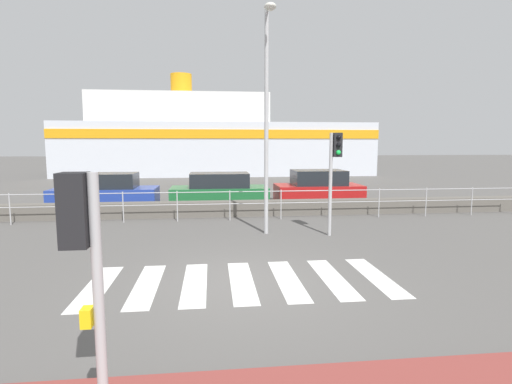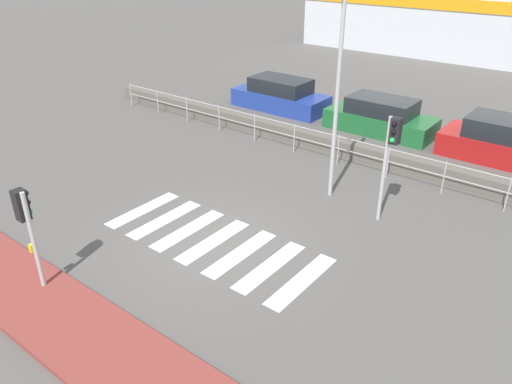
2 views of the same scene
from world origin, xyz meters
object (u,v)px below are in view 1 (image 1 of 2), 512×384
(traffic_light_near, at_px, (84,245))
(parked_car_blue, at_px, (105,192))
(streetlamp, at_px, (267,98))
(traffic_light_far, at_px, (335,161))
(ferry_boat, at_px, (211,141))
(parked_car_red, at_px, (318,189))
(parked_car_green, at_px, (220,191))

(traffic_light_near, distance_m, parked_car_blue, 14.26)
(streetlamp, bearing_deg, traffic_light_far, -9.79)
(traffic_light_near, relative_size, traffic_light_far, 0.81)
(traffic_light_near, height_order, traffic_light_far, traffic_light_far)
(ferry_boat, bearing_deg, parked_car_red, -75.03)
(traffic_light_near, xyz_separation_m, parked_car_red, (5.97, 13.81, -1.12))
(traffic_light_far, height_order, parked_car_red, traffic_light_far)
(traffic_light_far, height_order, parked_car_green, traffic_light_far)
(traffic_light_near, relative_size, parked_car_red, 0.63)
(parked_car_green, bearing_deg, ferry_boat, 91.11)
(streetlamp, xyz_separation_m, parked_car_blue, (-6.11, 6.15, -3.33))
(streetlamp, bearing_deg, traffic_light_near, -109.80)
(traffic_light_near, bearing_deg, parked_car_blue, 103.65)
(ferry_boat, distance_m, parked_car_red, 18.73)
(traffic_light_near, distance_m, parked_car_red, 15.08)
(streetlamp, distance_m, parked_car_green, 7.11)
(ferry_boat, height_order, parked_car_blue, ferry_boat)
(parked_car_green, bearing_deg, streetlamp, -78.51)
(streetlamp, relative_size, parked_car_red, 1.68)
(traffic_light_near, xyz_separation_m, parked_car_blue, (-3.35, 13.81, -1.14))
(parked_car_blue, bearing_deg, streetlamp, -45.16)
(parked_car_blue, bearing_deg, parked_car_green, 0.00)
(traffic_light_far, relative_size, parked_car_blue, 0.68)
(traffic_light_near, relative_size, parked_car_blue, 0.55)
(ferry_boat, height_order, parked_car_green, ferry_boat)
(traffic_light_far, height_order, ferry_boat, ferry_boat)
(parked_car_blue, xyz_separation_m, parked_car_red, (9.32, 0.00, 0.03))
(streetlamp, height_order, ferry_boat, ferry_boat)
(parked_car_blue, height_order, parked_car_red, parked_car_red)
(traffic_light_far, bearing_deg, streetlamp, 170.21)
(traffic_light_far, xyz_separation_m, streetlamp, (-1.90, 0.33, 1.76))
(parked_car_red, bearing_deg, streetlamp, -117.54)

